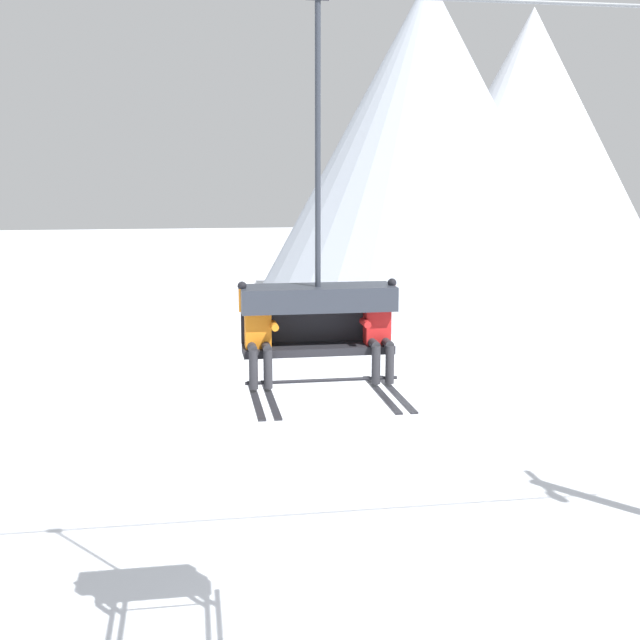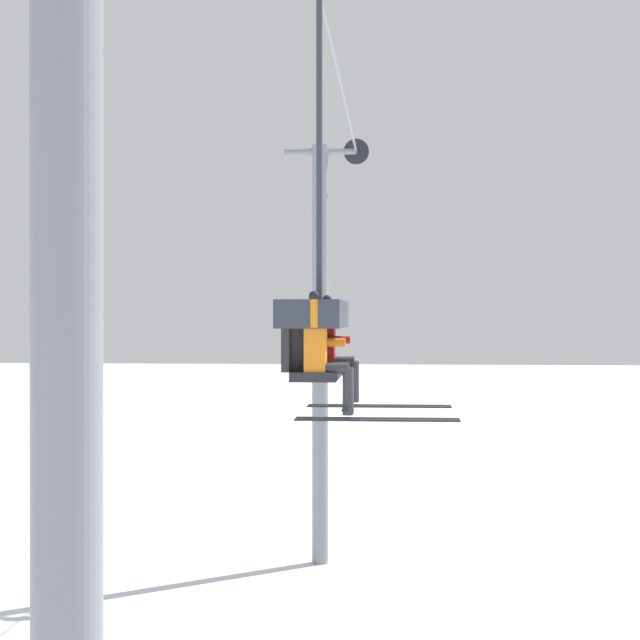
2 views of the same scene
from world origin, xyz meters
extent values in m
cylinder|color=slate|center=(-7.16, 0.00, 4.62)|extent=(0.36, 0.36, 9.25)
cylinder|color=slate|center=(9.65, 0.00, 4.62)|extent=(0.36, 0.36, 9.25)
cylinder|color=slate|center=(9.65, 0.00, 9.10)|extent=(0.16, 1.60, 0.16)
cylinder|color=black|center=(9.65, -0.80, 9.10)|extent=(0.08, 0.56, 0.56)
cylinder|color=slate|center=(1.25, -0.80, 9.10)|extent=(18.81, 0.05, 0.05)
cube|color=#232328|center=(-1.05, -0.80, 4.83)|extent=(1.90, 0.48, 0.10)
cube|color=#232328|center=(-1.05, -0.52, 5.11)|extent=(1.90, 0.08, 0.45)
cube|color=#2D333D|center=(-1.05, -0.74, 5.48)|extent=(1.94, 0.68, 0.30)
cylinder|color=black|center=(-1.05, -1.12, 4.50)|extent=(1.90, 0.04, 0.04)
cylinder|color=#2D333D|center=(-1.05, -0.80, 7.34)|extent=(0.07, 0.07, 3.42)
cube|color=orange|center=(-1.82, -0.82, 5.14)|extent=(0.32, 0.22, 0.52)
sphere|color=#284C93|center=(-1.82, -0.82, 5.50)|extent=(0.22, 0.22, 0.22)
ellipsoid|color=black|center=(-1.82, -0.92, 5.50)|extent=(0.17, 0.04, 0.08)
cylinder|color=#2D2D33|center=(-1.90, -0.99, 4.92)|extent=(0.11, 0.34, 0.11)
cylinder|color=#2D2D33|center=(-1.73, -0.99, 4.92)|extent=(0.11, 0.34, 0.11)
cylinder|color=#2D2D33|center=(-1.90, -1.16, 4.68)|extent=(0.11, 0.11, 0.48)
cylinder|color=#2D2D33|center=(-1.73, -1.16, 4.68)|extent=(0.11, 0.11, 0.48)
cube|color=#232328|center=(-1.90, -1.46, 4.39)|extent=(0.09, 1.70, 0.02)
cube|color=#232328|center=(-1.73, -1.46, 4.39)|extent=(0.09, 1.70, 0.02)
cylinder|color=orange|center=(-2.00, -0.82, 5.49)|extent=(0.09, 0.09, 0.30)
sphere|color=black|center=(-2.00, -0.82, 5.66)|extent=(0.11, 0.11, 0.11)
cylinder|color=orange|center=(-1.63, -0.97, 5.18)|extent=(0.09, 0.30, 0.09)
cube|color=red|center=(-0.29, -0.82, 5.14)|extent=(0.32, 0.22, 0.52)
sphere|color=black|center=(-0.29, -0.82, 5.50)|extent=(0.22, 0.22, 0.22)
ellipsoid|color=black|center=(-0.29, -0.92, 5.50)|extent=(0.17, 0.04, 0.08)
cylinder|color=#2D2D33|center=(-0.38, -0.99, 4.92)|extent=(0.11, 0.34, 0.11)
cylinder|color=#2D2D33|center=(-0.20, -0.99, 4.92)|extent=(0.11, 0.34, 0.11)
cylinder|color=#2D2D33|center=(-0.38, -1.16, 4.68)|extent=(0.11, 0.11, 0.48)
cylinder|color=#2D2D33|center=(-0.20, -1.16, 4.68)|extent=(0.11, 0.11, 0.48)
cube|color=#232328|center=(-0.38, -1.46, 4.39)|extent=(0.09, 1.70, 0.02)
cube|color=#232328|center=(-0.20, -1.46, 4.39)|extent=(0.09, 1.70, 0.02)
cylinder|color=red|center=(-0.48, -0.97, 5.18)|extent=(0.09, 0.30, 0.09)
cylinder|color=red|center=(-0.11, -0.82, 5.49)|extent=(0.09, 0.09, 0.30)
sphere|color=black|center=(-0.11, -0.82, 5.66)|extent=(0.11, 0.11, 0.11)
camera|label=1|loc=(-2.62, -10.61, 6.99)|focal=45.00mm
camera|label=2|loc=(-11.95, -1.63, 5.45)|focal=55.00mm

